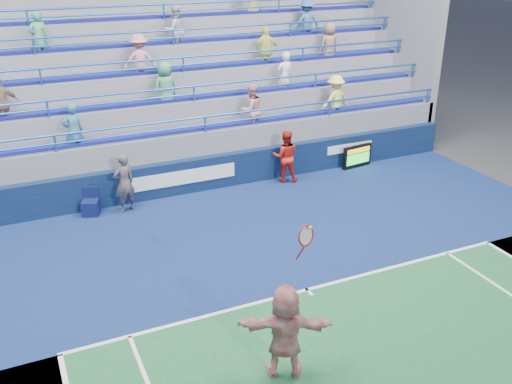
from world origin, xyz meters
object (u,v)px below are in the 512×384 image
tennis_player (285,331)px  ball_girl (285,156)px  serve_speed_board (357,156)px  line_judge (124,183)px  judge_chair (91,207)px

tennis_player → ball_girl: (4.23, 8.28, -0.06)m
serve_speed_board → line_judge: (-8.23, -0.22, 0.49)m
line_judge → judge_chair: bearing=-30.5°
judge_chair → line_judge: size_ratio=0.45×
judge_chair → line_judge: line_judge is taller
line_judge → ball_girl: 5.35m
serve_speed_board → judge_chair: (-9.23, -0.05, -0.15)m
tennis_player → ball_girl: bearing=62.9°
serve_speed_board → line_judge: bearing=-178.4°
tennis_player → line_judge: bearing=97.8°
judge_chair → tennis_player: 8.61m
serve_speed_board → tennis_player: 11.00m
line_judge → ball_girl: line_judge is taller
serve_speed_board → tennis_player: (-7.12, -8.37, 0.53)m
serve_speed_board → line_judge: size_ratio=0.66×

